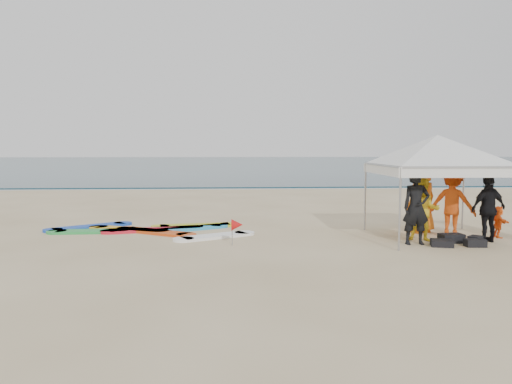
{
  "coord_description": "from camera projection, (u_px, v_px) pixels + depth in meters",
  "views": [
    {
      "loc": [
        -0.56,
        -10.24,
        2.37
      ],
      "look_at": [
        0.18,
        2.6,
        1.2
      ],
      "focal_mm": 35.0,
      "sensor_mm": 36.0,
      "label": 1
    }
  ],
  "objects": [
    {
      "name": "person_black_b",
      "position": [
        488.0,
        209.0,
        12.36
      ],
      "size": [
        1.06,
        0.66,
        1.68
      ],
      "primitive_type": "imported",
      "rotation": [
        0.0,
        0.0,
        3.41
      ],
      "color": "black",
      "rests_on": "ground"
    },
    {
      "name": "canopy_tent",
      "position": [
        437.0,
        135.0,
        12.67
      ],
      "size": [
        4.04,
        4.04,
        3.05
      ],
      "color": "#A5A5A8",
      "rests_on": "ground"
    },
    {
      "name": "person_orange_b",
      "position": [
        422.0,
        198.0,
        13.72
      ],
      "size": [
        1.1,
        0.94,
        1.91
      ],
      "primitive_type": "imported",
      "rotation": [
        0.0,
        0.0,
        3.57
      ],
      "color": "orange",
      "rests_on": "ground"
    },
    {
      "name": "marker_pennant",
      "position": [
        237.0,
        225.0,
        11.99
      ],
      "size": [
        0.28,
        0.28,
        0.64
      ],
      "color": "#A5A5A8",
      "rests_on": "ground"
    },
    {
      "name": "ground",
      "position": [
        254.0,
        260.0,
        10.43
      ],
      "size": [
        120.0,
        120.0,
        0.0
      ],
      "primitive_type": "plane",
      "color": "beige",
      "rests_on": "ground"
    },
    {
      "name": "gear_pile",
      "position": [
        457.0,
        241.0,
        12.09
      ],
      "size": [
        1.46,
        0.91,
        0.22
      ],
      "color": "black",
      "rests_on": "ground"
    },
    {
      "name": "person_seated",
      "position": [
        498.0,
        222.0,
        13.02
      ],
      "size": [
        0.32,
        0.79,
        0.83
      ],
      "primitive_type": "imported",
      "rotation": [
        0.0,
        0.0,
        1.47
      ],
      "color": "#FF5D16",
      "rests_on": "ground"
    },
    {
      "name": "person_yellow",
      "position": [
        424.0,
        210.0,
        12.44
      ],
      "size": [
        0.95,
        0.85,
        1.59
      ],
      "primitive_type": "imported",
      "rotation": [
        0.0,
        0.0,
        -0.39
      ],
      "color": "yellow",
      "rests_on": "ground"
    },
    {
      "name": "person_orange_a",
      "position": [
        452.0,
        203.0,
        13.03
      ],
      "size": [
        1.35,
        1.22,
        1.82
      ],
      "primitive_type": "imported",
      "rotation": [
        0.0,
        0.0,
        2.53
      ],
      "color": "#E65014",
      "rests_on": "ground"
    },
    {
      "name": "person_black_a",
      "position": [
        416.0,
        208.0,
        12.06
      ],
      "size": [
        0.67,
        0.44,
        1.8
      ],
      "primitive_type": "imported",
      "rotation": [
        0.0,
        0.0,
        0.02
      ],
      "color": "black",
      "rests_on": "ground"
    },
    {
      "name": "surfboard_spread",
      "position": [
        151.0,
        230.0,
        14.06
      ],
      "size": [
        5.62,
        3.22,
        0.07
      ],
      "color": "#1643BB",
      "rests_on": "ground"
    },
    {
      "name": "shoreline_foam",
      "position": [
        237.0,
        188.0,
        28.52
      ],
      "size": [
        160.0,
        1.2,
        0.01
      ],
      "primitive_type": "cube",
      "color": "silver",
      "rests_on": "ground"
    },
    {
      "name": "ocean",
      "position": [
        231.0,
        163.0,
        70.08
      ],
      "size": [
        160.0,
        84.0,
        0.08
      ],
      "primitive_type": "cube",
      "color": "#0C2633",
      "rests_on": "ground"
    }
  ]
}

